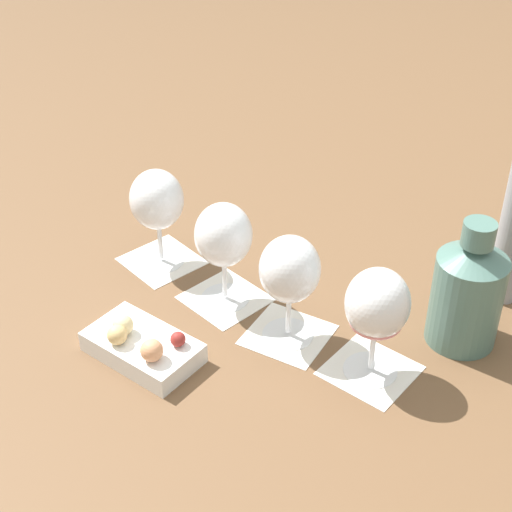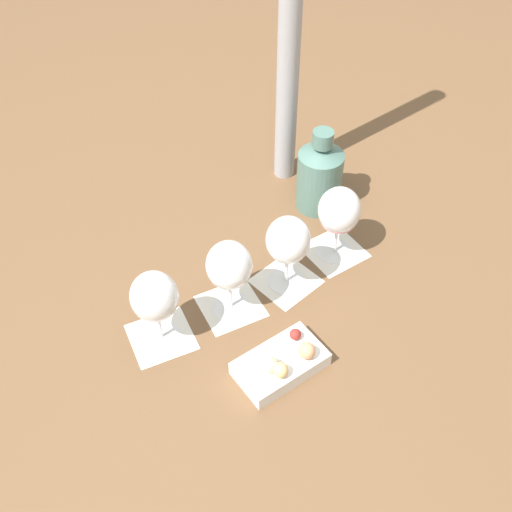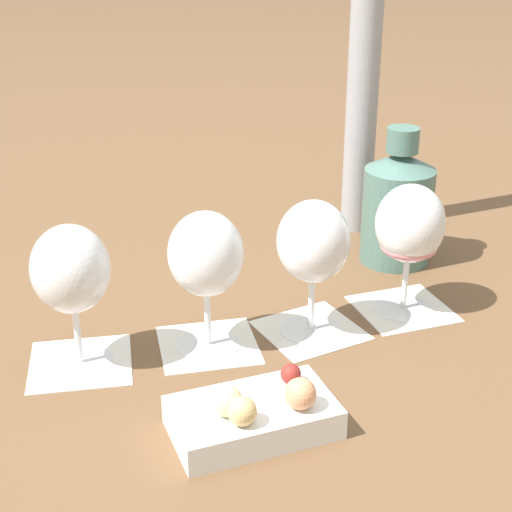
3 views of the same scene
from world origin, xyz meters
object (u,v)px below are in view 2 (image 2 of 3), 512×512
object	(u,v)px
ceramic_vase	(320,174)
snack_dish	(282,363)
wine_glass_1	(288,243)
umbrella_pole	(290,19)
wine_glass_3	(155,300)
wine_glass_2	(229,268)
wine_glass_0	(339,213)

from	to	relation	value
ceramic_vase	snack_dish	size ratio (longest dim) A/B	1.09
wine_glass_1	umbrella_pole	distance (m)	0.44
wine_glass_3	snack_dish	xyz separation A→B (m)	(-0.08, 0.22, -0.09)
snack_dish	umbrella_pole	xyz separation A→B (m)	(-0.46, -0.32, 0.36)
wine_glass_2	snack_dish	world-z (taller)	wine_glass_2
wine_glass_3	umbrella_pole	xyz separation A→B (m)	(-0.54, -0.10, 0.27)
wine_glass_1	ceramic_vase	xyz separation A→B (m)	(-0.24, -0.08, -0.02)
wine_glass_0	wine_glass_3	bearing A→B (deg)	-20.10
wine_glass_2	wine_glass_3	xyz separation A→B (m)	(0.14, -0.06, -0.00)
wine_glass_2	ceramic_vase	size ratio (longest dim) A/B	0.84
wine_glass_1	snack_dish	distance (m)	0.23
wine_glass_0	ceramic_vase	size ratio (longest dim) A/B	0.84
wine_glass_0	umbrella_pole	bearing A→B (deg)	-122.72
ceramic_vase	snack_dish	xyz separation A→B (m)	(0.41, 0.19, -0.06)
wine_glass_3	wine_glass_2	bearing A→B (deg)	156.88
wine_glass_0	umbrella_pole	xyz separation A→B (m)	(-0.15, -0.24, 0.27)
ceramic_vase	umbrella_pole	bearing A→B (deg)	-110.52
wine_glass_1	wine_glass_3	distance (m)	0.28
wine_glass_3	ceramic_vase	distance (m)	0.49
ceramic_vase	umbrella_pole	world-z (taller)	umbrella_pole
wine_glass_0	wine_glass_1	size ratio (longest dim) A/B	1.00
wine_glass_2	ceramic_vase	bearing A→B (deg)	-175.21
wine_glass_2	wine_glass_3	size ratio (longest dim) A/B	1.00
wine_glass_2	wine_glass_1	bearing A→B (deg)	157.42
umbrella_pole	wine_glass_1	bearing A→B (deg)	35.82
wine_glass_3	ceramic_vase	xyz separation A→B (m)	(-0.49, 0.03, -0.02)
wine_glass_1	snack_dish	bearing A→B (deg)	32.64
wine_glass_1	wine_glass_2	bearing A→B (deg)	-22.58
snack_dish	wine_glass_2	bearing A→B (deg)	-110.18
umbrella_pole	snack_dish	bearing A→B (deg)	34.62
wine_glass_2	snack_dish	xyz separation A→B (m)	(0.06, 0.16, -0.09)
wine_glass_0	ceramic_vase	bearing A→B (deg)	-133.29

